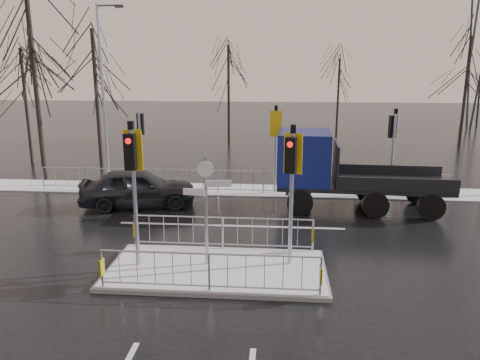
# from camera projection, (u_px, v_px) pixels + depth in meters

# --- Properties ---
(ground) EXTENTS (120.00, 120.00, 0.00)m
(ground) POSITION_uv_depth(u_px,v_px,m) (217.00, 272.00, 12.90)
(ground) COLOR black
(ground) RESTS_ON ground
(snow_verge) EXTENTS (30.00, 2.00, 0.04)m
(snow_verge) POSITION_uv_depth(u_px,v_px,m) (242.00, 190.00, 21.21)
(snow_verge) COLOR white
(snow_verge) RESTS_ON ground
(lane_markings) EXTENTS (8.00, 11.38, 0.01)m
(lane_markings) POSITION_uv_depth(u_px,v_px,m) (215.00, 277.00, 12.58)
(lane_markings) COLOR silver
(lane_markings) RESTS_ON ground
(traffic_island) EXTENTS (6.00, 3.04, 4.15)m
(traffic_island) POSITION_uv_depth(u_px,v_px,m) (216.00, 259.00, 12.82)
(traffic_island) COLOR slate
(traffic_island) RESTS_ON ground
(far_kerb_fixtures) EXTENTS (18.00, 0.65, 3.83)m
(far_kerb_fixtures) POSITION_uv_depth(u_px,v_px,m) (247.00, 171.00, 20.46)
(far_kerb_fixtures) COLOR #9AA0A8
(far_kerb_fixtures) RESTS_ON ground
(car_far_lane) EXTENTS (4.82, 2.77, 1.54)m
(car_far_lane) POSITION_uv_depth(u_px,v_px,m) (138.00, 188.00, 18.68)
(car_far_lane) COLOR black
(car_far_lane) RESTS_ON ground
(flatbed_truck) EXTENTS (6.65, 2.67, 3.04)m
(flatbed_truck) POSITION_uv_depth(u_px,v_px,m) (328.00, 168.00, 18.29)
(flatbed_truck) COLOR black
(flatbed_truck) RESTS_ON ground
(tree_near_a) EXTENTS (4.75, 4.75, 8.97)m
(tree_near_a) POSITION_uv_depth(u_px,v_px,m) (32.00, 53.00, 22.91)
(tree_near_a) COLOR black
(tree_near_a) RESTS_ON ground
(tree_near_b) EXTENTS (4.00, 4.00, 7.55)m
(tree_near_b) POSITION_uv_depth(u_px,v_px,m) (95.00, 72.00, 24.39)
(tree_near_b) COLOR black
(tree_near_b) RESTS_ON ground
(tree_near_c) EXTENTS (3.50, 3.50, 6.61)m
(tree_near_c) POSITION_uv_depth(u_px,v_px,m) (24.00, 84.00, 25.87)
(tree_near_c) COLOR black
(tree_near_c) RESTS_ON ground
(tree_far_a) EXTENTS (3.75, 3.75, 7.08)m
(tree_far_a) POSITION_uv_depth(u_px,v_px,m) (229.00, 75.00, 33.17)
(tree_far_a) COLOR black
(tree_far_a) RESTS_ON ground
(tree_far_b) EXTENTS (3.25, 3.25, 6.14)m
(tree_far_b) POSITION_uv_depth(u_px,v_px,m) (339.00, 83.00, 34.62)
(tree_far_b) COLOR black
(tree_far_b) RESTS_ON ground
(tree_far_c) EXTENTS (4.00, 4.00, 7.55)m
(tree_far_c) POSITION_uv_depth(u_px,v_px,m) (468.00, 71.00, 30.85)
(tree_far_c) COLOR black
(tree_far_c) RESTS_ON ground
(street_lamp_left) EXTENTS (1.25, 0.18, 8.20)m
(street_lamp_left) POSITION_uv_depth(u_px,v_px,m) (104.00, 88.00, 21.52)
(street_lamp_left) COLOR #9AA0A8
(street_lamp_left) RESTS_ON ground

